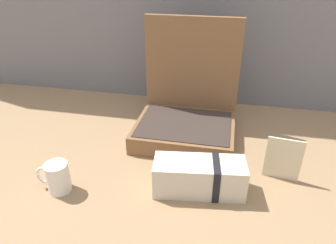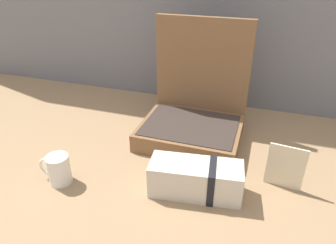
{
  "view_description": "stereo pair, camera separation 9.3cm",
  "coord_description": "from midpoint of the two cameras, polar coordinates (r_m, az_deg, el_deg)",
  "views": [
    {
      "loc": [
        0.19,
        -0.82,
        0.64
      ],
      "look_at": [
        0.02,
        -0.02,
        0.18
      ],
      "focal_mm": 32.89,
      "sensor_mm": 36.0,
      "label": 1
    },
    {
      "loc": [
        0.28,
        -0.8,
        0.64
      ],
      "look_at": [
        0.02,
        -0.02,
        0.18
      ],
      "focal_mm": 32.89,
      "sensor_mm": 36.0,
      "label": 2
    }
  ],
  "objects": [
    {
      "name": "info_card_left",
      "position": [
        1.01,
        23.47,
        -7.77
      ],
      "size": [
        0.11,
        0.02,
        0.14
      ],
      "primitive_type": "cube",
      "rotation": [
        0.0,
        0.0,
        -0.11
      ],
      "color": "beige",
      "rests_on": "ground_plane"
    },
    {
      "name": "open_suitcase",
      "position": [
        1.19,
        7.13,
        1.72
      ],
      "size": [
        0.37,
        0.31,
        0.43
      ],
      "color": "brown",
      "rests_on": "ground_plane"
    },
    {
      "name": "ground_plane",
      "position": [
        1.05,
        1.74,
        -8.15
      ],
      "size": [
        6.0,
        6.0,
        0.0
      ],
      "primitive_type": "plane",
      "color": "#8C6D4C"
    },
    {
      "name": "cream_toiletry_bag",
      "position": [
        0.93,
        8.26,
        -10.49
      ],
      "size": [
        0.28,
        0.14,
        0.11
      ],
      "color": "beige",
      "rests_on": "ground_plane"
    },
    {
      "name": "coffee_mug",
      "position": [
        1.0,
        -17.2,
        -8.47
      ],
      "size": [
        0.11,
        0.07,
        0.1
      ],
      "color": "silver",
      "rests_on": "ground_plane"
    }
  ]
}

